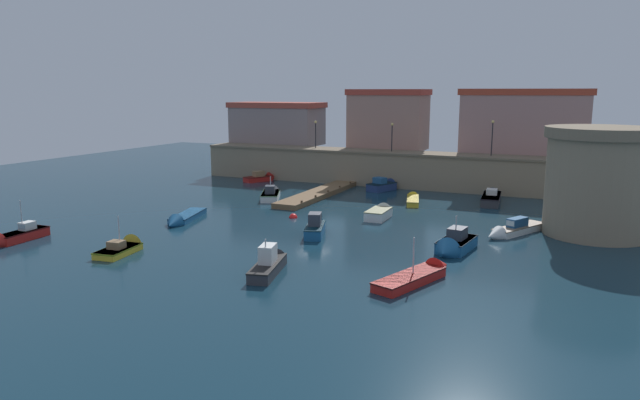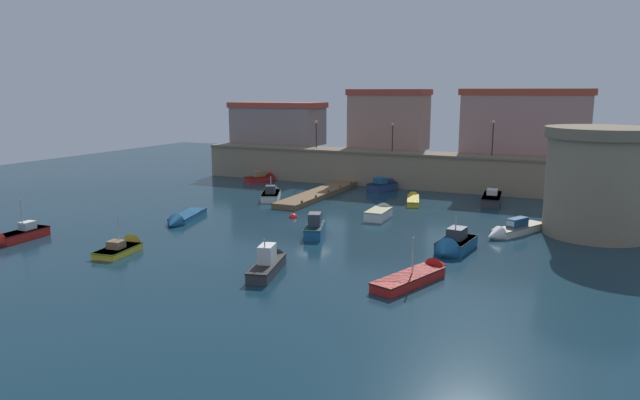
# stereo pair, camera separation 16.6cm
# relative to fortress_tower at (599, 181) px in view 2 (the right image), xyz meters

# --- Properties ---
(ground_plane) EXTENTS (117.23, 117.23, 0.00)m
(ground_plane) POSITION_rel_fortress_tower_xyz_m (-21.24, -5.41, -4.17)
(ground_plane) COLOR #112D3D
(quay_wall) EXTENTS (47.67, 4.22, 4.00)m
(quay_wall) POSITION_rel_fortress_tower_xyz_m (-21.24, 16.09, -2.16)
(quay_wall) COLOR gray
(quay_wall) RESTS_ON ground
(old_town_backdrop) EXTENTS (44.67, 5.95, 7.33)m
(old_town_backdrop) POSITION_rel_fortress_tower_xyz_m (-23.66, 20.46, 2.96)
(old_town_backdrop) COLOR gray
(old_town_backdrop) RESTS_ON ground
(fortress_tower) EXTENTS (8.23, 8.23, 8.23)m
(fortress_tower) POSITION_rel_fortress_tower_xyz_m (0.00, 0.00, 0.00)
(fortress_tower) COLOR gray
(fortress_tower) RESTS_ON ground
(pier_dock) EXTENTS (2.54, 15.66, 0.70)m
(pier_dock) POSITION_rel_fortress_tower_xyz_m (-26.18, 6.30, -3.92)
(pier_dock) COLOR brown
(pier_dock) RESTS_ON ground
(quay_lamp_0) EXTENTS (0.32, 0.32, 3.31)m
(quay_lamp_0) POSITION_rel_fortress_tower_xyz_m (-31.01, 16.09, 2.04)
(quay_lamp_0) COLOR black
(quay_lamp_0) RESTS_ON quay_wall
(quay_lamp_1) EXTENTS (0.32, 0.32, 3.27)m
(quay_lamp_1) POSITION_rel_fortress_tower_xyz_m (-21.36, 16.09, 2.01)
(quay_lamp_1) COLOR black
(quay_lamp_1) RESTS_ON quay_wall
(quay_lamp_2) EXTENTS (0.32, 0.32, 3.79)m
(quay_lamp_2) POSITION_rel_fortress_tower_xyz_m (-10.21, 16.09, 2.32)
(quay_lamp_2) COLOR black
(quay_lamp_2) RESTS_ON quay_wall
(moored_boat_0) EXTENTS (2.21, 4.42, 3.16)m
(moored_boat_0) POSITION_rel_fortress_tower_xyz_m (-29.44, -18.49, -3.89)
(moored_boat_0) COLOR gold
(moored_boat_0) RESTS_ON ground
(moored_boat_1) EXTENTS (3.09, 6.63, 1.43)m
(moored_boat_1) POSITION_rel_fortress_tower_xyz_m (-31.60, -9.47, -3.92)
(moored_boat_1) COLOR #195689
(moored_boat_1) RESTS_ON ground
(moored_boat_2) EXTENTS (2.72, 4.91, 1.94)m
(moored_boat_2) POSITION_rel_fortress_tower_xyz_m (-19.60, -8.58, -3.60)
(moored_boat_2) COLOR #195689
(moored_boat_2) RESTS_ON ground
(moored_boat_3) EXTENTS (3.75, 5.68, 2.79)m
(moored_boat_3) POSITION_rel_fortress_tower_xyz_m (-30.17, 3.36, -3.73)
(moored_boat_3) COLOR white
(moored_boat_3) RESTS_ON ground
(moored_boat_4) EXTENTS (2.63, 5.92, 2.52)m
(moored_boat_4) POSITION_rel_fortress_tower_xyz_m (-18.23, -18.10, -3.66)
(moored_boat_4) COLOR #333338
(moored_boat_4) RESTS_ON ground
(moored_boat_5) EXTENTS (2.60, 5.94, 1.06)m
(moored_boat_5) POSITION_rel_fortress_tower_xyz_m (-16.34, 7.44, -3.89)
(moored_boat_5) COLOR gold
(moored_boat_5) RESTS_ON ground
(moored_boat_6) EXTENTS (4.21, 6.51, 1.59)m
(moored_boat_6) POSITION_rel_fortress_tower_xyz_m (-5.78, -2.65, -3.80)
(moored_boat_6) COLOR white
(moored_boat_6) RESTS_ON ground
(moored_boat_7) EXTENTS (3.59, 6.83, 3.12)m
(moored_boat_7) POSITION_rel_fortress_tower_xyz_m (-9.35, -16.00, -3.87)
(moored_boat_7) COLOR red
(moored_boat_7) RESTS_ON ground
(moored_boat_8) EXTENTS (1.66, 4.12, 1.49)m
(moored_boat_8) POSITION_rel_fortress_tower_xyz_m (-16.90, -0.96, -3.73)
(moored_boat_8) COLOR white
(moored_boat_8) RESTS_ON ground
(moored_boat_9) EXTENTS (3.24, 4.47, 1.66)m
(moored_boat_9) POSITION_rel_fortress_tower_xyz_m (-36.72, 12.91, -3.77)
(moored_boat_9) COLOR red
(moored_boat_9) RESTS_ON ground
(moored_boat_10) EXTENTS (2.39, 4.94, 2.96)m
(moored_boat_10) POSITION_rel_fortress_tower_xyz_m (-8.84, -9.44, -3.66)
(moored_boat_10) COLOR #195689
(moored_boat_10) RESTS_ON ground
(moored_boat_11) EXTENTS (2.18, 6.85, 1.72)m
(moored_boat_11) POSITION_rel_fortress_tower_xyz_m (-9.16, 10.53, -3.68)
(moored_boat_11) COLOR #333338
(moored_boat_11) RESTS_ON ground
(moored_boat_12) EXTENTS (1.51, 4.98, 3.25)m
(moored_boat_12) POSITION_rel_fortress_tower_xyz_m (-38.50, -19.88, -3.75)
(moored_boat_12) COLOR red
(moored_boat_12) RESTS_ON ground
(moored_boat_13) EXTENTS (3.09, 4.48, 1.86)m
(moored_boat_13) POSITION_rel_fortress_tower_xyz_m (-21.04, 12.79, -3.65)
(moored_boat_13) COLOR navy
(moored_boat_13) RESTS_ON ground
(mooring_buoy_0) EXTENTS (0.73, 0.73, 0.73)m
(mooring_buoy_0) POSITION_rel_fortress_tower_xyz_m (-23.80, -4.16, -4.17)
(mooring_buoy_0) COLOR red
(mooring_buoy_0) RESTS_ON ground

